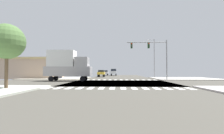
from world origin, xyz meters
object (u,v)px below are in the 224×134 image
Objects in this scene: sedan_nearside_1 at (105,72)px; pickup_trailing_1 at (114,72)px; bank_building at (34,68)px; sedan_farside_2 at (101,73)px; traffic_signal_mast at (151,50)px; street_lamp at (153,55)px; sidewalk_tree at (7,42)px; box_truck_crossing_1 at (67,65)px.

pickup_trailing_1 is (3.00, -1.76, 0.17)m from sedan_nearside_1.
bank_building is 2.96× the size of sedan_farside_2.
traffic_signal_mast is at bearing 123.64° from sedan_farside_2.
sedan_nearside_1 is at bearing 109.48° from traffic_signal_mast.
street_lamp is 22.05m from pickup_trailing_1.
box_truck_crossing_1 is (1.29, 12.38, -1.50)m from sidewalk_tree.
sedan_nearside_1 is at bearing -90.00° from sedan_farside_2.
sedan_farside_2 is 0.84× the size of pickup_trailing_1.
sidewalk_tree is at bearing 84.18° from sedan_nearside_1.
box_truck_crossing_1 is at bearing -166.32° from traffic_signal_mast.
box_truck_crossing_1 is at bearing 84.23° from sedan_nearside_1.
sidewalk_tree is 0.77× the size of box_truck_crossing_1.
sedan_farside_2 is at bearing 150.81° from street_lamp.
street_lamp is 25.02m from sedan_nearside_1.
street_lamp reaches higher than traffic_signal_mast.
traffic_signal_mast is at bearing -103.58° from street_lamp.
pickup_trailing_1 is at bearing 80.12° from sidewalk_tree.
box_truck_crossing_1 is (-16.10, -12.21, -2.68)m from street_lamp.
bank_building is 2.50× the size of pickup_trailing_1.
sidewalk_tree is at bearing -125.26° from street_lamp.
sedan_farside_2 is 19.67m from box_truck_crossing_1.
pickup_trailing_1 is (-9.72, 19.39, -3.95)m from street_lamp.
sidewalk_tree reaches higher than box_truck_crossing_1.
street_lamp reaches higher than bank_building.
sidewalk_tree is 32.18m from sedan_farside_2.
street_lamp is at bearing 5.42° from bank_building.
traffic_signal_mast reaches higher than sedan_farside_2.
bank_building is at bearing 112.89° from sidewalk_tree.
bank_building is 27.74m from pickup_trailing_1.
sidewalk_tree is 1.09× the size of pickup_trailing_1.
street_lamp reaches higher than pickup_trailing_1.
sidewalk_tree is at bearing 81.63° from sedan_farside_2.
pickup_trailing_1 is (3.00, 12.28, 0.17)m from sedan_farside_2.
pickup_trailing_1 is at bearing 116.63° from street_lamp.
street_lamp is 26.99m from bank_building.
street_lamp is 1.74× the size of pickup_trailing_1.
bank_building is 2.96× the size of sedan_nearside_1.
street_lamp is 20.38m from box_truck_crossing_1.
sedan_nearside_1 is at bearing 84.18° from sidewalk_tree.
box_truck_crossing_1 reaches higher than sedan_nearside_1.
street_lamp is 2.06× the size of sedan_farside_2.
pickup_trailing_1 is (6.37, 31.60, -1.27)m from box_truck_crossing_1.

